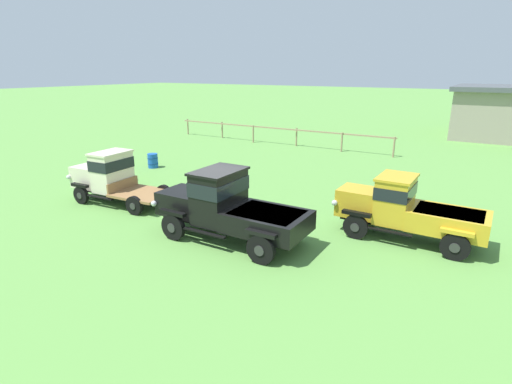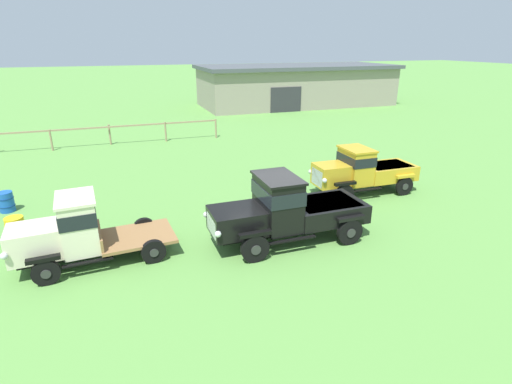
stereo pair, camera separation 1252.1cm
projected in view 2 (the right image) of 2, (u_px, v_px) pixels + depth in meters
The scene contains 8 objects.
ground_plane at pixel (272, 239), 13.88m from camera, with size 240.00×240.00×0.00m, color #5B9342.
farm_shed at pixel (296, 85), 43.26m from camera, with size 20.82×9.17×4.20m.
paddock_fence at pixel (82, 132), 25.78m from camera, with size 17.94×0.64×1.34m.
vintage_truck_foreground_near at pixel (74, 231), 11.99m from camera, with size 4.91×2.26×2.19m.
vintage_truck_second_in_line at pixel (286, 209), 13.46m from camera, with size 5.47×2.34×2.35m.
vintage_truck_midrow_center at pixel (362, 170), 17.78m from camera, with size 4.84×1.96×2.13m.
oil_drum_beside_row at pixel (16, 228), 13.74m from camera, with size 0.63×0.63×0.83m.
oil_drum_near_fence at pixel (6, 202), 16.04m from camera, with size 0.61×0.61×0.83m.
Camera 2 is at (-4.66, -11.52, 6.42)m, focal length 28.00 mm.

